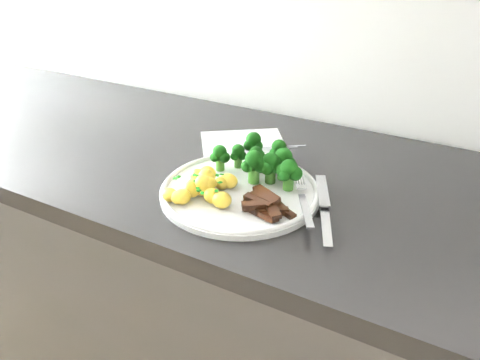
# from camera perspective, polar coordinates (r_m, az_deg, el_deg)

# --- Properties ---
(counter) EXTENTS (2.49, 0.62, 0.93)m
(counter) POSITION_cam_1_polar(r_m,az_deg,el_deg) (1.24, 2.18, -18.46)
(counter) COLOR black
(counter) RESTS_ON ground
(recipe_paper) EXTENTS (0.31, 0.33, 0.00)m
(recipe_paper) POSITION_cam_1_polar(r_m,az_deg,el_deg) (1.02, 0.84, 3.29)
(recipe_paper) COLOR silver
(recipe_paper) RESTS_ON counter
(plate) EXTENTS (0.30, 0.30, 0.02)m
(plate) POSITION_cam_1_polar(r_m,az_deg,el_deg) (0.86, 0.00, -1.25)
(plate) COLOR white
(plate) RESTS_ON counter
(broccoli) EXTENTS (0.19, 0.12, 0.07)m
(broccoli) POSITION_cam_1_polar(r_m,az_deg,el_deg) (0.89, 3.04, 2.52)
(broccoli) COLOR #31651D
(broccoli) RESTS_ON plate
(potatoes) EXTENTS (0.12, 0.12, 0.04)m
(potatoes) POSITION_cam_1_polar(r_m,az_deg,el_deg) (0.84, -4.55, -0.81)
(potatoes) COLOR #ECD050
(potatoes) RESTS_ON plate
(beef_strips) EXTENTS (0.10, 0.09, 0.03)m
(beef_strips) POSITION_cam_1_polar(r_m,az_deg,el_deg) (0.80, 3.31, -3.12)
(beef_strips) COLOR black
(beef_strips) RESTS_ON plate
(fork) EXTENTS (0.10, 0.17, 0.02)m
(fork) POSITION_cam_1_polar(r_m,az_deg,el_deg) (0.81, 7.95, -2.69)
(fork) COLOR #B8B8BD
(fork) RESTS_ON plate
(knife) EXTENTS (0.10, 0.21, 0.02)m
(knife) POSITION_cam_1_polar(r_m,az_deg,el_deg) (0.80, 10.48, -4.45)
(knife) COLOR #B8B8BD
(knife) RESTS_ON plate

